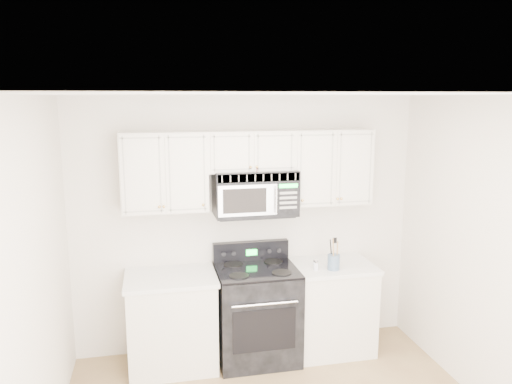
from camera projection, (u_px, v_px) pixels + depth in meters
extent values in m
cube|color=white|center=(298.00, 94.00, 3.19)|extent=(3.50, 3.50, 0.01)
cube|color=beige|center=(247.00, 224.00, 5.11)|extent=(3.50, 0.01, 2.60)
cube|color=beige|center=(23.00, 309.00, 3.07)|extent=(0.01, 3.50, 2.60)
cube|color=beige|center=(172.00, 323.00, 4.81)|extent=(0.82, 0.63, 0.88)
cube|color=white|center=(171.00, 278.00, 4.72)|extent=(0.86, 0.65, 0.04)
cube|color=black|center=(173.00, 358.00, 4.92)|extent=(0.82, 0.55, 0.10)
cube|color=beige|center=(329.00, 309.00, 5.14)|extent=(0.82, 0.63, 0.88)
cube|color=white|center=(330.00, 266.00, 5.05)|extent=(0.86, 0.65, 0.04)
cube|color=black|center=(327.00, 342.00, 5.25)|extent=(0.82, 0.55, 0.10)
cube|color=black|center=(257.00, 314.00, 4.96)|extent=(0.78, 0.67, 0.92)
cube|color=black|center=(264.00, 331.00, 4.63)|extent=(0.60, 0.01, 0.41)
cylinder|color=silver|center=(265.00, 304.00, 4.56)|extent=(0.62, 0.02, 0.02)
cube|color=black|center=(257.00, 270.00, 4.87)|extent=(0.78, 0.67, 0.02)
cube|color=black|center=(251.00, 251.00, 5.13)|extent=(0.78, 0.08, 0.21)
cube|color=#15FD42|center=(252.00, 252.00, 5.09)|extent=(0.11, 0.00, 0.06)
cube|color=beige|center=(164.00, 172.00, 4.67)|extent=(0.80, 0.33, 0.75)
cube|color=beige|center=(330.00, 167.00, 5.01)|extent=(0.80, 0.33, 0.75)
cube|color=beige|center=(250.00, 151.00, 4.81)|extent=(0.84, 0.33, 0.39)
sphere|color=tan|center=(164.00, 207.00, 4.54)|extent=(0.03, 0.03, 0.03)
sphere|color=tan|center=(203.00, 205.00, 4.62)|extent=(0.03, 0.03, 0.03)
sphere|color=tan|center=(302.00, 201.00, 4.82)|extent=(0.03, 0.03, 0.03)
sphere|color=tan|center=(338.00, 199.00, 4.89)|extent=(0.03, 0.03, 0.03)
sphere|color=tan|center=(251.00, 167.00, 4.65)|extent=(0.03, 0.03, 0.03)
sphere|color=tan|center=(257.00, 167.00, 4.66)|extent=(0.03, 0.03, 0.03)
cylinder|color=#A81716|center=(257.00, 172.00, 4.67)|extent=(0.01, 0.00, 0.10)
sphere|color=tan|center=(257.00, 178.00, 4.68)|extent=(0.03, 0.03, 0.03)
cube|color=black|center=(255.00, 192.00, 4.86)|extent=(0.80, 0.40, 0.44)
cube|color=#A09D95|center=(259.00, 178.00, 4.64)|extent=(0.78, 0.01, 0.08)
cube|color=silver|center=(248.00, 201.00, 4.65)|extent=(0.56, 0.01, 0.29)
cube|color=black|center=(245.00, 201.00, 4.64)|extent=(0.41, 0.01, 0.23)
cube|color=black|center=(288.00, 199.00, 4.73)|extent=(0.22, 0.01, 0.29)
cube|color=#15FD42|center=(289.00, 186.00, 4.70)|extent=(0.18, 0.00, 0.04)
cylinder|color=silver|center=(276.00, 200.00, 4.67)|extent=(0.02, 0.02, 0.25)
cylinder|color=slate|center=(334.00, 262.00, 4.88)|extent=(0.12, 0.12, 0.15)
cylinder|color=olive|center=(337.00, 254.00, 4.87)|extent=(0.01, 0.01, 0.26)
cylinder|color=black|center=(331.00, 253.00, 4.88)|extent=(0.01, 0.01, 0.28)
cylinder|color=olive|center=(333.00, 254.00, 4.83)|extent=(0.01, 0.01, 0.30)
cylinder|color=silver|center=(316.00, 266.00, 4.86)|extent=(0.04, 0.04, 0.08)
cylinder|color=silver|center=(316.00, 262.00, 4.85)|extent=(0.04, 0.04, 0.02)
cylinder|color=silver|center=(315.00, 266.00, 4.87)|extent=(0.04, 0.04, 0.09)
cylinder|color=silver|center=(315.00, 261.00, 4.86)|extent=(0.04, 0.04, 0.02)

